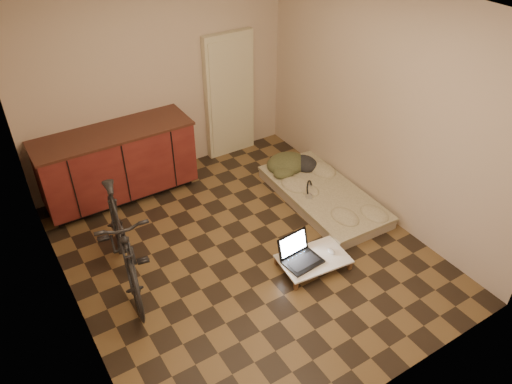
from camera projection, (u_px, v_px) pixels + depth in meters
room_shell at (243, 148)px, 4.67m from camera, size 3.50×4.00×2.60m
cabinets at (118, 164)px, 6.00m from camera, size 1.84×0.62×0.91m
appliance_panel at (229, 96)px, 6.68m from camera, size 0.70×0.10×1.70m
bicycle at (121, 237)px, 4.78m from camera, size 0.77×1.75×1.10m
futon at (323, 196)px, 6.13m from camera, size 0.90×1.77×0.15m
clothing_pile at (292, 159)px, 6.47m from camera, size 0.59×0.50×0.23m
headphones at (309, 188)px, 6.00m from camera, size 0.32×0.32×0.16m
lap_desk at (313, 259)px, 5.17m from camera, size 0.75×0.53×0.12m
laptop at (300, 256)px, 5.11m from camera, size 0.40×0.37×0.26m
mouse at (331, 251)px, 5.22m from camera, size 0.06×0.10×0.04m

